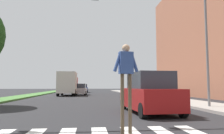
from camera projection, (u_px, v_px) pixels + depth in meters
ground_plane at (88, 96)px, 27.21m from camera, size 140.00×140.00×0.00m
median_strip at (22, 97)px, 24.44m from camera, size 2.42×64.00×0.15m
sidewalk_right at (150, 96)px, 26.04m from camera, size 3.00×64.00×0.15m
street_lamp_right at (205, 30)px, 12.59m from camera, size 1.02×0.24×7.50m
pedestrian_performer at (126, 73)px, 5.94m from camera, size 0.75×0.29×2.49m
suv_crossing at (149, 94)px, 10.46m from camera, size 2.18×4.69×1.97m
sedan_midblock at (80, 90)px, 30.82m from camera, size 2.07×4.24×1.63m
sedan_distant at (83, 89)px, 42.03m from camera, size 1.90×4.38×1.68m
sedan_far_horizon at (77, 88)px, 50.57m from camera, size 2.20×4.62×1.75m
truck_box_delivery at (68, 83)px, 28.81m from camera, size 2.40×6.20×3.10m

